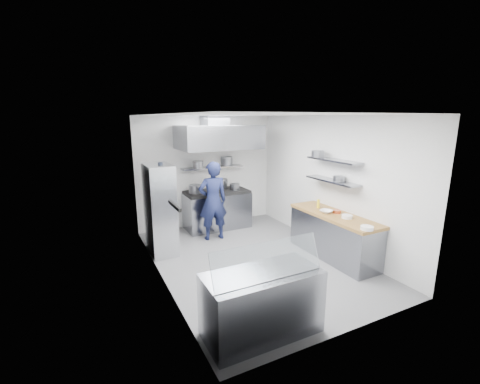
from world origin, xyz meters
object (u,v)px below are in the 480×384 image
chef (213,201)px  display_case (262,303)px  wire_rack (160,209)px  gas_range (217,210)px

chef → display_case: (-0.70, -3.40, -0.48)m
wire_rack → display_case: wire_rack is taller
gas_range → chef: chef is taller
chef → wire_rack: size_ratio=0.98×
gas_range → wire_rack: (-1.63, -0.89, 0.48)m
gas_range → display_case: bearing=-104.9°
gas_range → wire_rack: 1.92m
display_case → gas_range: bearing=75.1°
chef → display_case: size_ratio=1.20×
wire_rack → display_case: (0.54, -3.21, -0.50)m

